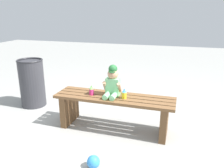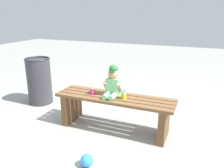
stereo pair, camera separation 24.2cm
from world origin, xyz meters
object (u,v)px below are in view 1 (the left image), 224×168
Objects in this scene: trash_bin at (32,83)px; sippy_cup_left at (91,91)px; sippy_cup_right at (124,94)px; park_bench at (114,107)px; child_figure at (112,83)px; toy_ball at (93,162)px.

sippy_cup_left is at bearing -18.35° from trash_bin.
sippy_cup_left is 1.00× the size of sippy_cup_right.
sippy_cup_right is 1.69m from trash_bin.
trash_bin is (-1.50, 0.37, 0.08)m from park_bench.
child_figure is at bearing 8.96° from sippy_cup_left.
child_figure is 1.01m from toy_ball.
sippy_cup_right is at bearing -13.68° from trash_bin.
sippy_cup_right is at bearing -14.48° from child_figure.
sippy_cup_right is at bearing -12.31° from park_bench.
trash_bin is (-1.64, 0.40, -0.13)m from sippy_cup_right.
park_bench reaches higher than toy_ball.
sippy_cup_left reaches higher than toy_ball.
park_bench is 12.35× the size of sippy_cup_left.
sippy_cup_right is (0.14, -0.03, 0.21)m from park_bench.
park_bench is at bearing 167.69° from sippy_cup_right.
sippy_cup_right is at bearing 0.00° from sippy_cup_left.
sippy_cup_left is 1.27m from trash_bin.
toy_ball is at bearing -67.36° from sippy_cup_left.
sippy_cup_right reaches higher than toy_ball.
child_figure is at bearing 154.94° from park_bench.
park_bench is 1.55m from trash_bin.
park_bench is at bearing -13.80° from trash_bin.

